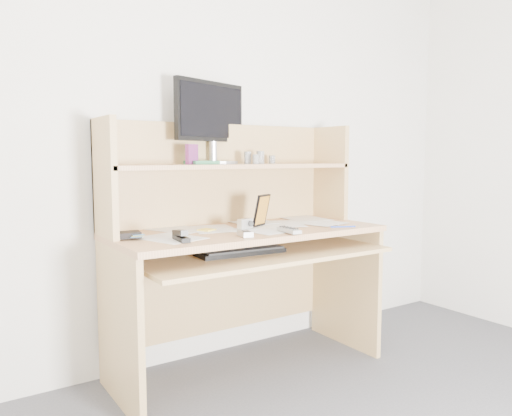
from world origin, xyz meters
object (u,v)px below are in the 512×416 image
desk (240,238)px  game_case (262,210)px  monitor (212,120)px  tv_remote (289,230)px  keyboard (240,251)px

desk → game_case: size_ratio=8.33×
desk → game_case: bearing=-32.3°
desk → monitor: bearing=112.2°
tv_remote → game_case: game_case is taller
game_case → desk: bearing=119.9°
desk → monitor: (-0.07, 0.17, 0.62)m
desk → keyboard: size_ratio=3.15×
desk → tv_remote: size_ratio=8.17×
keyboard → game_case: 0.30m
game_case → monitor: bearing=97.8°
keyboard → monitor: 0.74m
tv_remote → monitor: bearing=117.4°
tv_remote → monitor: 0.75m
tv_remote → game_case: 0.26m
desk → tv_remote: desk is taller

